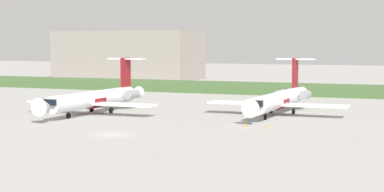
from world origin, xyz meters
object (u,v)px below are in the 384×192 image
at_px(regional_jet_third, 96,98).
at_px(regional_jet_fourth, 279,99).
at_px(safety_cone_front_marker, 245,125).
at_px(safety_cone_mid_marker, 267,126).

bearing_deg(regional_jet_third, regional_jet_fourth, 19.67).
distance_m(regional_jet_third, regional_jet_fourth, 30.23).
xyz_separation_m(regional_jet_fourth, safety_cone_front_marker, (-0.27, -17.01, -2.26)).
bearing_deg(safety_cone_mid_marker, safety_cone_front_marker, 172.94).
bearing_deg(regional_jet_third, safety_cone_mid_marker, -12.96).
bearing_deg(regional_jet_fourth, safety_cone_mid_marker, -80.40).
bearing_deg(regional_jet_fourth, regional_jet_third, -160.33).
distance_m(regional_jet_fourth, safety_cone_front_marker, 17.16).
bearing_deg(safety_cone_front_marker, regional_jet_third, 166.38).
relative_size(regional_jet_fourth, safety_cone_front_marker, 56.36).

